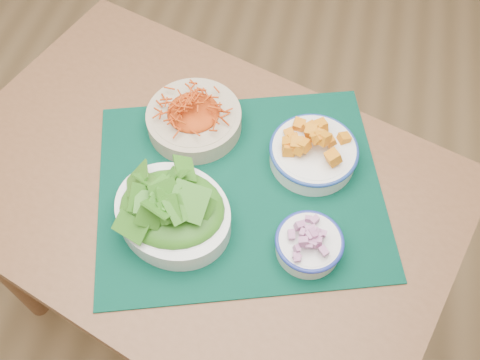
# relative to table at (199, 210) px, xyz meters

# --- Properties ---
(ground) EXTENTS (4.00, 4.00, 0.00)m
(ground) POSITION_rel_table_xyz_m (0.19, 0.34, -0.64)
(ground) COLOR #9F794D
(ground) RESTS_ON ground
(table) EXTENTS (1.24, 1.01, 0.75)m
(table) POSITION_rel_table_xyz_m (0.00, 0.00, 0.00)
(table) COLOR brown
(table) RESTS_ON ground
(placemat) EXTENTS (0.70, 0.63, 0.00)m
(placemat) POSITION_rel_table_xyz_m (0.09, 0.01, 0.12)
(placemat) COLOR black
(placemat) RESTS_ON table
(carrot_bowl) EXTENTS (0.27, 0.27, 0.08)m
(carrot_bowl) POSITION_rel_table_xyz_m (-0.04, 0.14, 0.15)
(carrot_bowl) COLOR #BFAE8E
(carrot_bowl) RESTS_ON placemat
(squash_bowl) EXTENTS (0.22, 0.22, 0.09)m
(squash_bowl) POSITION_rel_table_xyz_m (0.23, 0.11, 0.16)
(squash_bowl) COLOR white
(squash_bowl) RESTS_ON placemat
(lettuce_bowl) EXTENTS (0.30, 0.28, 0.11)m
(lettuce_bowl) POSITION_rel_table_xyz_m (-0.02, -0.09, 0.17)
(lettuce_bowl) COLOR white
(lettuce_bowl) RESTS_ON placemat
(onion_bowl) EXTENTS (0.16, 0.16, 0.07)m
(onion_bowl) POSITION_rel_table_xyz_m (0.25, -0.10, 0.15)
(onion_bowl) COLOR silver
(onion_bowl) RESTS_ON placemat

